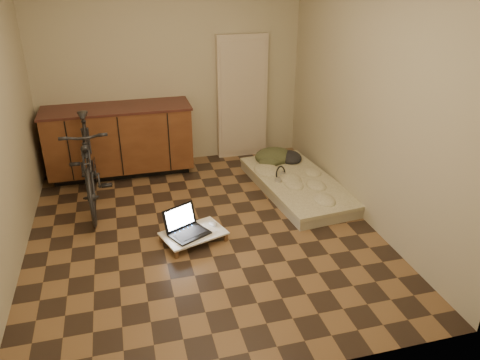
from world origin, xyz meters
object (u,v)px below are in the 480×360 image
object	(u,v)px
futon	(298,185)
laptop	(186,228)
lap_desk	(193,234)
bicycle	(88,158)

from	to	relation	value
futon	laptop	distance (m)	1.69
futon	lap_desk	world-z (taller)	futon
lap_desk	laptop	world-z (taller)	laptop
lap_desk	bicycle	bearing A→B (deg)	113.18
bicycle	lap_desk	bearing A→B (deg)	-50.78
bicycle	futon	size ratio (longest dim) A/B	0.95
bicycle	futon	distance (m)	2.48
bicycle	futon	xyz separation A→B (m)	(2.41, -0.31, -0.49)
futon	lap_desk	xyz separation A→B (m)	(-1.43, -0.80, 0.01)
bicycle	lap_desk	world-z (taller)	bicycle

